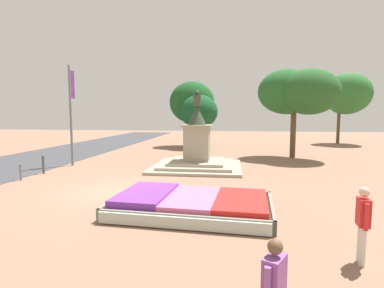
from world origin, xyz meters
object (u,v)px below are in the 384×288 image
at_px(statue_monument, 197,153).
at_px(pedestrian_crossing_plaza, 363,220).
at_px(banner_pole, 71,113).
at_px(kerb_bollard_north, 43,164).
at_px(kerb_bollard_mid_b, 21,172).
at_px(flower_planter, 190,204).

bearing_deg(statue_monument, pedestrian_crossing_plaza, -66.42).
xyz_separation_m(banner_pole, pedestrian_crossing_plaza, (12.67, -10.89, -2.32)).
height_order(pedestrian_crossing_plaza, kerb_bollard_north, pedestrian_crossing_plaza).
relative_size(kerb_bollard_mid_b, kerb_bollard_north, 0.81).
height_order(flower_planter, pedestrian_crossing_plaza, pedestrian_crossing_plaza).
bearing_deg(flower_planter, pedestrian_crossing_plaza, -35.12).
relative_size(flower_planter, kerb_bollard_mid_b, 6.50).
xyz_separation_m(statue_monument, pedestrian_crossing_plaza, (4.81, -11.03, 0.05)).
distance_m(statue_monument, kerb_bollard_mid_b, 9.30).
height_order(flower_planter, kerb_bollard_mid_b, kerb_bollard_mid_b).
height_order(statue_monument, banner_pole, banner_pole).
bearing_deg(statue_monument, flower_planter, -85.04).
height_order(flower_planter, kerb_bollard_north, kerb_bollard_north).
bearing_deg(pedestrian_crossing_plaza, statue_monument, 113.58).
relative_size(statue_monument, pedestrian_crossing_plaza, 3.09).
xyz_separation_m(statue_monument, banner_pole, (-7.86, -0.14, 2.37)).
bearing_deg(pedestrian_crossing_plaza, kerb_bollard_mid_b, 153.26).
relative_size(pedestrian_crossing_plaza, kerb_bollard_north, 1.65).
relative_size(banner_pole, pedestrian_crossing_plaza, 3.69).
bearing_deg(pedestrian_crossing_plaza, flower_planter, 144.88).
xyz_separation_m(flower_planter, pedestrian_crossing_plaza, (4.11, -2.89, 0.71)).
xyz_separation_m(kerb_bollard_mid_b, kerb_bollard_north, (0.05, 1.71, 0.10)).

